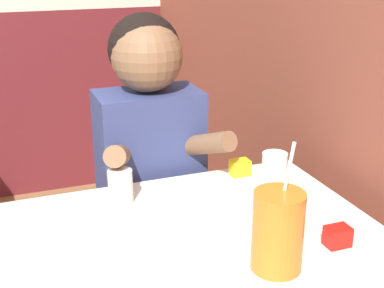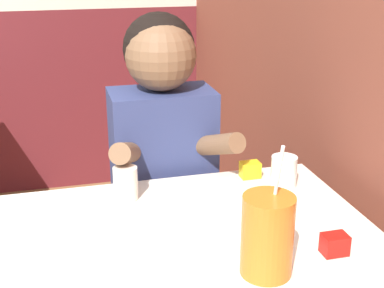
{
  "view_description": "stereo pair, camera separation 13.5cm",
  "coord_description": "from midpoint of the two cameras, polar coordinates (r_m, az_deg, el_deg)",
  "views": [
    {
      "loc": [
        0.26,
        -0.6,
        1.44
      ],
      "look_at": [
        0.71,
        0.59,
        0.97
      ],
      "focal_mm": 50.0,
      "sensor_mm": 36.0,
      "label": 1
    },
    {
      "loc": [
        0.39,
        -0.64,
        1.44
      ],
      "look_at": [
        0.71,
        0.59,
        0.97
      ],
      "focal_mm": 50.0,
      "sensor_mm": 36.0,
      "label": 2
    }
  ],
  "objects": [
    {
      "name": "main_table",
      "position": [
        1.31,
        -2.16,
        -14.55
      ],
      "size": [
        1.01,
        0.94,
        0.76
      ],
      "color": "beige",
      "rests_on": "ground_plane"
    },
    {
      "name": "person_seated",
      "position": [
        1.84,
        -6.57,
        -4.07
      ],
      "size": [
        0.42,
        0.42,
        1.25
      ],
      "color": "navy",
      "rests_on": "ground_plane"
    },
    {
      "name": "cocktail_pitcher",
      "position": [
        1.2,
        5.94,
        -9.31
      ],
      "size": [
        0.12,
        0.12,
        0.31
      ],
      "color": "#C6661E",
      "rests_on": "main_table"
    },
    {
      "name": "glass_center",
      "position": [
        1.65,
        6.48,
        -2.57
      ],
      "size": [
        0.08,
        0.08,
        0.09
      ],
      "color": "silver",
      "rests_on": "main_table"
    },
    {
      "name": "glass_far_side",
      "position": [
        1.53,
        -10.17,
        -4.54
      ],
      "size": [
        0.07,
        0.07,
        0.1
      ],
      "color": "silver",
      "rests_on": "main_table"
    },
    {
      "name": "condiment_ketchup",
      "position": [
        1.34,
        12.48,
        -9.67
      ],
      "size": [
        0.06,
        0.04,
        0.05
      ],
      "color": "#B7140F",
      "rests_on": "main_table"
    },
    {
      "name": "condiment_mustard",
      "position": [
        1.7,
        2.87,
        -2.57
      ],
      "size": [
        0.06,
        0.04,
        0.05
      ],
      "color": "yellow",
      "rests_on": "main_table"
    }
  ]
}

